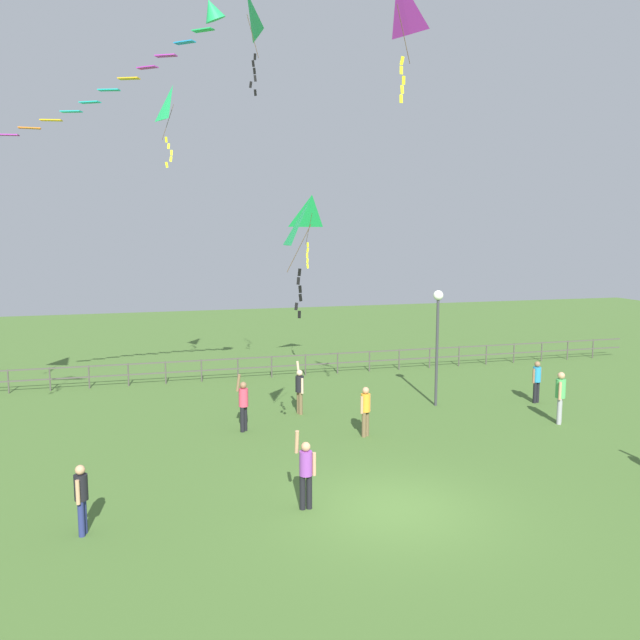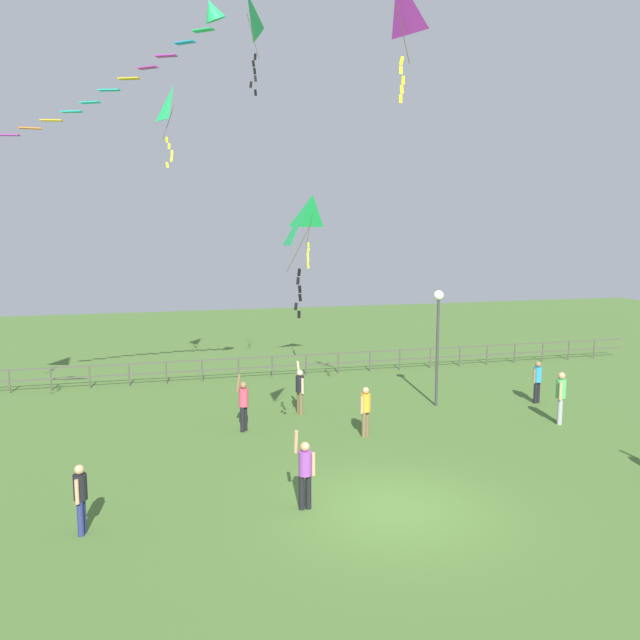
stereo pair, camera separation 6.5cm
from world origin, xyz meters
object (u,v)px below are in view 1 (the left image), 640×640
at_px(kite_2, 173,108).
at_px(person_4, 300,388).
at_px(kite_5, 312,215).
at_px(kite_6, 397,8).
at_px(lamppost, 438,322).
at_px(person_0, 366,408).
at_px(person_3, 81,495).
at_px(streamer_kite, 186,29).
at_px(person_2, 560,394).
at_px(kite_0, 247,17).
at_px(person_5, 243,402).
at_px(person_6, 537,379).
at_px(kite_3, 310,229).
at_px(person_7, 306,470).

bearing_deg(kite_2, person_4, -40.63).
height_order(kite_5, kite_6, kite_6).
bearing_deg(lamppost, person_0, -143.69).
height_order(person_0, person_3, person_0).
distance_m(lamppost, streamer_kite, 12.52).
bearing_deg(person_2, kite_0, 160.56).
distance_m(person_5, person_6, 10.97).
xyz_separation_m(kite_5, streamer_kite, (-5.32, -5.88, 5.07)).
bearing_deg(kite_3, kite_2, 109.67).
bearing_deg(kite_0, person_7, -90.62).
distance_m(lamppost, kite_2, 12.19).
relative_size(person_3, person_7, 0.81).
distance_m(kite_0, kite_2, 4.54).
relative_size(person_4, kite_3, 0.60).
bearing_deg(kite_2, person_0, -50.38).
bearing_deg(person_6, kite_5, 142.30).
bearing_deg(person_4, kite_2, 139.37).
height_order(person_0, streamer_kite, streamer_kite).
distance_m(person_6, kite_5, 10.85).
bearing_deg(kite_3, person_2, 9.44).
bearing_deg(person_2, streamer_kite, 169.63).
bearing_deg(person_4, person_3, -130.66).
height_order(kite_0, kite_5, kite_0).
relative_size(person_4, kite_0, 0.59).
relative_size(kite_3, kite_5, 1.04).
bearing_deg(person_5, lamppost, 9.29).
relative_size(person_5, kite_2, 0.65).
xyz_separation_m(person_0, person_3, (-7.83, -4.58, -0.03)).
relative_size(person_7, streamer_kite, 0.25).
distance_m(person_4, kite_0, 12.11).
relative_size(person_0, streamer_kite, 0.21).
height_order(person_5, kite_3, kite_3).
bearing_deg(person_4, streamer_kite, -160.54).
bearing_deg(person_0, person_6, 15.53).
relative_size(person_0, person_4, 0.85).
bearing_deg(kite_6, person_5, 122.90).
height_order(person_3, person_7, person_7).
bearing_deg(person_3, kite_6, 10.49).
height_order(person_4, person_5, person_5).
xyz_separation_m(kite_2, streamer_kite, (0.17, -4.56, 1.37)).
bearing_deg(person_7, person_5, 94.24).
relative_size(person_7, kite_5, 0.63).
distance_m(person_5, kite_0, 12.07).
distance_m(person_2, person_3, 15.01).
height_order(kite_0, kite_2, kite_0).
height_order(person_2, person_6, person_2).
bearing_deg(person_0, person_2, -3.84).
bearing_deg(person_4, kite_6, -81.82).
distance_m(person_4, kite_5, 7.79).
relative_size(person_4, person_5, 0.97).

